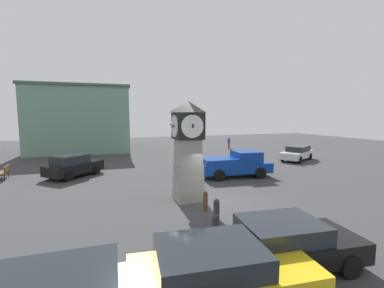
{
  "coord_description": "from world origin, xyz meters",
  "views": [
    {
      "loc": [
        -5.33,
        -11.71,
        4.38
      ],
      "look_at": [
        -0.51,
        2.3,
        2.76
      ],
      "focal_mm": 24.0,
      "sensor_mm": 36.0,
      "label": 1
    }
  ],
  "objects_px": {
    "car_by_building": "(287,242)",
    "car_far_lot": "(297,153)",
    "bollard_mid_row": "(205,201)",
    "bench": "(4,171)",
    "bollard_far_row": "(216,211)",
    "clock_tower": "(188,149)",
    "bollard_end_row": "(215,226)",
    "car_silver_hatch": "(73,166)",
    "bollard_near_tower": "(202,190)",
    "pedestrian_crossing_lot": "(229,142)",
    "pickup_truck": "(235,164)",
    "car_near_tower": "(219,273)"
  },
  "relations": [
    {
      "from": "pedestrian_crossing_lot",
      "to": "clock_tower",
      "type": "bearing_deg",
      "value": -122.71
    },
    {
      "from": "bollard_far_row",
      "to": "bollard_end_row",
      "type": "xyz_separation_m",
      "value": [
        -0.57,
        -1.17,
        -0.06
      ]
    },
    {
      "from": "bollard_mid_row",
      "to": "bollard_near_tower",
      "type": "bearing_deg",
      "value": 75.81
    },
    {
      "from": "clock_tower",
      "to": "car_by_building",
      "type": "bearing_deg",
      "value": -82.47
    },
    {
      "from": "clock_tower",
      "to": "bollard_near_tower",
      "type": "bearing_deg",
      "value": -33.97
    },
    {
      "from": "bollard_far_row",
      "to": "car_near_tower",
      "type": "bearing_deg",
      "value": -113.63
    },
    {
      "from": "bollard_near_tower",
      "to": "car_near_tower",
      "type": "height_order",
      "value": "car_near_tower"
    },
    {
      "from": "pickup_truck",
      "to": "pedestrian_crossing_lot",
      "type": "relative_size",
      "value": 3.3
    },
    {
      "from": "bollard_far_row",
      "to": "pedestrian_crossing_lot",
      "type": "bearing_deg",
      "value": 61.69
    },
    {
      "from": "car_far_lot",
      "to": "pedestrian_crossing_lot",
      "type": "xyz_separation_m",
      "value": [
        -2.16,
        10.5,
        0.17
      ]
    },
    {
      "from": "car_by_building",
      "to": "car_far_lot",
      "type": "distance_m",
      "value": 19.66
    },
    {
      "from": "car_silver_hatch",
      "to": "pickup_truck",
      "type": "relative_size",
      "value": 0.78
    },
    {
      "from": "bollard_far_row",
      "to": "car_silver_hatch",
      "type": "relative_size",
      "value": 0.25
    },
    {
      "from": "pedestrian_crossing_lot",
      "to": "bollard_far_row",
      "type": "bearing_deg",
      "value": -118.31
    },
    {
      "from": "car_silver_hatch",
      "to": "bench",
      "type": "relative_size",
      "value": 2.49
    },
    {
      "from": "car_near_tower",
      "to": "car_far_lot",
      "type": "relative_size",
      "value": 0.96
    },
    {
      "from": "bollard_far_row",
      "to": "bollard_end_row",
      "type": "relative_size",
      "value": 1.14
    },
    {
      "from": "bollard_far_row",
      "to": "clock_tower",
      "type": "bearing_deg",
      "value": 92.85
    },
    {
      "from": "car_near_tower",
      "to": "pickup_truck",
      "type": "bearing_deg",
      "value": 59.92
    },
    {
      "from": "car_silver_hatch",
      "to": "bollard_mid_row",
      "type": "bearing_deg",
      "value": -55.34
    },
    {
      "from": "bench",
      "to": "pedestrian_crossing_lot",
      "type": "bearing_deg",
      "value": 23.83
    },
    {
      "from": "car_near_tower",
      "to": "bench",
      "type": "xyz_separation_m",
      "value": [
        -9.11,
        15.88,
        -0.24
      ]
    },
    {
      "from": "car_near_tower",
      "to": "pickup_truck",
      "type": "relative_size",
      "value": 0.87
    },
    {
      "from": "car_silver_hatch",
      "to": "pickup_truck",
      "type": "height_order",
      "value": "pickup_truck"
    },
    {
      "from": "car_near_tower",
      "to": "bench",
      "type": "relative_size",
      "value": 2.75
    },
    {
      "from": "car_far_lot",
      "to": "bollard_mid_row",
      "type": "bearing_deg",
      "value": -144.61
    },
    {
      "from": "bollard_far_row",
      "to": "pickup_truck",
      "type": "bearing_deg",
      "value": 56.47
    },
    {
      "from": "clock_tower",
      "to": "bench",
      "type": "relative_size",
      "value": 3.12
    },
    {
      "from": "bollard_far_row",
      "to": "car_far_lot",
      "type": "distance_m",
      "value": 17.84
    },
    {
      "from": "bench",
      "to": "bollard_near_tower",
      "type": "bearing_deg",
      "value": -38.02
    },
    {
      "from": "bollard_near_tower",
      "to": "bench",
      "type": "height_order",
      "value": "bollard_near_tower"
    },
    {
      "from": "bollard_mid_row",
      "to": "bollard_end_row",
      "type": "distance_m",
      "value": 2.71
    },
    {
      "from": "bollard_far_row",
      "to": "bench",
      "type": "relative_size",
      "value": 0.63
    },
    {
      "from": "pedestrian_crossing_lot",
      "to": "bench",
      "type": "bearing_deg",
      "value": -156.17
    },
    {
      "from": "bollard_near_tower",
      "to": "pickup_truck",
      "type": "distance_m",
      "value": 5.98
    },
    {
      "from": "car_by_building",
      "to": "bench",
      "type": "relative_size",
      "value": 2.57
    },
    {
      "from": "bollard_far_row",
      "to": "car_by_building",
      "type": "relative_size",
      "value": 0.24
    },
    {
      "from": "clock_tower",
      "to": "bollard_far_row",
      "type": "height_order",
      "value": "clock_tower"
    },
    {
      "from": "car_near_tower",
      "to": "car_far_lot",
      "type": "height_order",
      "value": "car_near_tower"
    },
    {
      "from": "bollard_far_row",
      "to": "car_far_lot",
      "type": "xyz_separation_m",
      "value": [
        13.86,
        11.23,
        0.21
      ]
    },
    {
      "from": "bollard_near_tower",
      "to": "bollard_end_row",
      "type": "bearing_deg",
      "value": -104.35
    },
    {
      "from": "clock_tower",
      "to": "bench",
      "type": "xyz_separation_m",
      "value": [
        -10.77,
        8.48,
        -2.16
      ]
    },
    {
      "from": "bollard_mid_row",
      "to": "bench",
      "type": "relative_size",
      "value": 0.57
    },
    {
      "from": "clock_tower",
      "to": "bollard_end_row",
      "type": "height_order",
      "value": "clock_tower"
    },
    {
      "from": "pedestrian_crossing_lot",
      "to": "car_silver_hatch",
      "type": "bearing_deg",
      "value": -149.1
    },
    {
      "from": "bollard_mid_row",
      "to": "bench",
      "type": "xyz_separation_m",
      "value": [
        -11.03,
        10.28,
        0.05
      ]
    },
    {
      "from": "pickup_truck",
      "to": "pedestrian_crossing_lot",
      "type": "distance_m",
      "value": 16.27
    },
    {
      "from": "clock_tower",
      "to": "car_silver_hatch",
      "type": "bearing_deg",
      "value": 129.32
    },
    {
      "from": "car_far_lot",
      "to": "car_silver_hatch",
      "type": "height_order",
      "value": "car_silver_hatch"
    },
    {
      "from": "bollard_mid_row",
      "to": "bench",
      "type": "distance_m",
      "value": 15.08
    }
  ]
}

